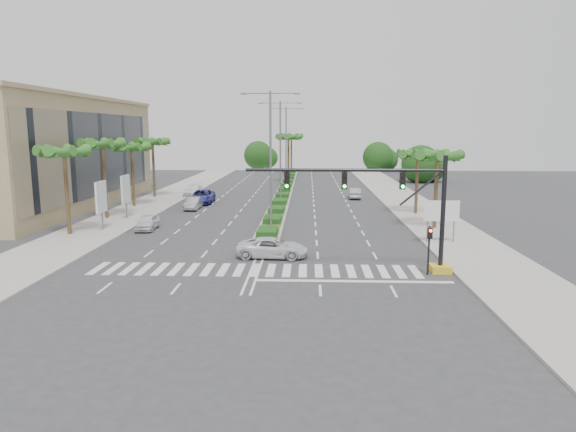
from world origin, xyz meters
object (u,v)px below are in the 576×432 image
car_parked_c (202,197)px  car_right (355,193)px  car_crossing (273,248)px  car_parked_d (194,191)px  car_parked_a (147,222)px  car_parked_b (193,203)px

car_parked_c → car_right: 19.33m
car_crossing → car_right: bearing=-12.5°
car_parked_d → car_parked_a: bearing=-88.5°
car_parked_c → car_parked_d: 6.87m
car_parked_c → car_parked_d: bearing=107.1°
car_right → car_parked_b: bearing=29.9°
car_parked_b → car_parked_c: bearing=90.1°
car_parked_a → car_parked_b: (1.46, 11.76, 0.00)m
car_parked_c → car_right: car_parked_c is taller
car_parked_a → car_crossing: size_ratio=0.79×
car_crossing → car_right: size_ratio=1.20×
car_parked_b → car_parked_c: 4.79m
car_parked_b → car_right: (18.65, 9.88, 0.01)m
car_parked_a → car_right: size_ratio=0.94×
car_crossing → car_parked_c: bearing=24.2°
car_parked_a → car_parked_d: size_ratio=0.75×
car_parked_c → car_parked_d: car_parked_c is taller
car_parked_c → car_parked_d: (-2.44, 6.42, -0.06)m
car_parked_a → car_parked_c: bearing=82.4°
car_parked_c → car_crossing: (10.23, -25.99, -0.12)m
car_parked_b → car_right: bearing=28.2°
car_parked_a → car_parked_c: 16.61m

